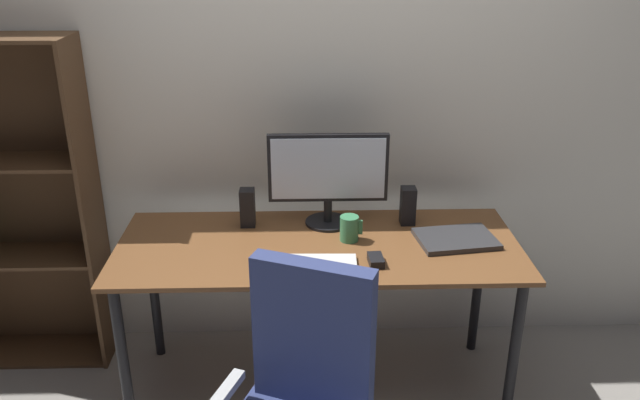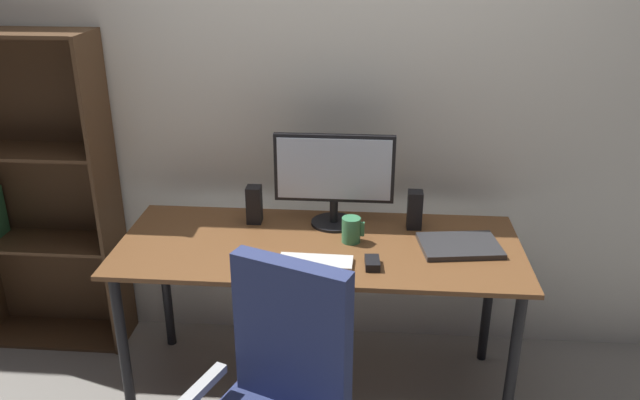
% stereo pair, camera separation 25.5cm
% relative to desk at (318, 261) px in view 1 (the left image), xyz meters
% --- Properties ---
extents(ground_plane, '(12.00, 12.00, 0.00)m').
position_rel_desk_xyz_m(ground_plane, '(0.00, 0.00, -0.66)').
color(ground_plane, gray).
extents(back_wall, '(6.40, 0.10, 2.60)m').
position_rel_desk_xyz_m(back_wall, '(0.00, 0.51, 0.64)').
color(back_wall, silver).
rests_on(back_wall, ground).
extents(desk, '(1.68, 0.69, 0.74)m').
position_rel_desk_xyz_m(desk, '(0.00, 0.00, 0.00)').
color(desk, brown).
rests_on(desk, ground).
extents(monitor, '(0.52, 0.20, 0.41)m').
position_rel_desk_xyz_m(monitor, '(0.05, 0.20, 0.32)').
color(monitor, black).
rests_on(monitor, desk).
extents(keyboard, '(0.29, 0.12, 0.02)m').
position_rel_desk_xyz_m(keyboard, '(0.00, -0.18, 0.09)').
color(keyboard, silver).
rests_on(keyboard, desk).
extents(mouse, '(0.06, 0.10, 0.03)m').
position_rel_desk_xyz_m(mouse, '(0.22, -0.18, 0.10)').
color(mouse, black).
rests_on(mouse, desk).
extents(coffee_mug, '(0.09, 0.08, 0.11)m').
position_rel_desk_xyz_m(coffee_mug, '(0.13, 0.03, 0.14)').
color(coffee_mug, '#387F51').
rests_on(coffee_mug, desk).
extents(laptop, '(0.35, 0.27, 0.02)m').
position_rel_desk_xyz_m(laptop, '(0.58, 0.01, 0.09)').
color(laptop, '#2D2D30').
rests_on(laptop, desk).
extents(speaker_left, '(0.06, 0.07, 0.17)m').
position_rel_desk_xyz_m(speaker_left, '(-0.31, 0.19, 0.17)').
color(speaker_left, black).
rests_on(speaker_left, desk).
extents(speaker_right, '(0.06, 0.07, 0.17)m').
position_rel_desk_xyz_m(speaker_right, '(0.40, 0.19, 0.17)').
color(speaker_right, black).
rests_on(speaker_right, desk).
extents(bookshelf, '(0.73, 0.28, 1.55)m').
position_rel_desk_xyz_m(bookshelf, '(-1.40, 0.34, 0.11)').
color(bookshelf, '#4C331E').
rests_on(bookshelf, ground).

